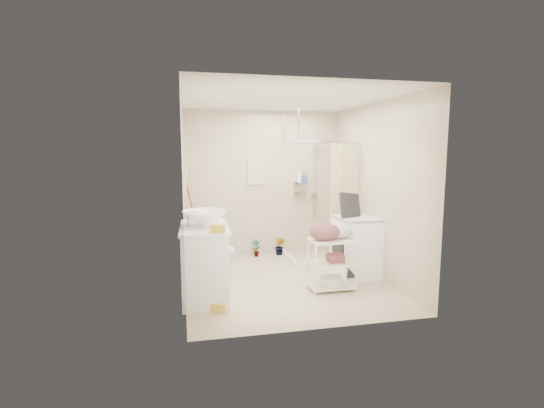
# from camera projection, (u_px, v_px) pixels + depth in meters

# --- Properties ---
(floor) EXTENTS (3.20, 3.20, 0.00)m
(floor) POSITION_uv_depth(u_px,v_px,m) (285.00, 281.00, 5.75)
(floor) COLOR beige
(floor) RESTS_ON ground
(ceiling) EXTENTS (2.80, 3.20, 0.04)m
(ceiling) POSITION_uv_depth(u_px,v_px,m) (285.00, 99.00, 5.41)
(ceiling) COLOR silver
(ceiling) RESTS_ON ground
(wall_back) EXTENTS (2.80, 0.04, 2.60)m
(wall_back) POSITION_uv_depth(u_px,v_px,m) (263.00, 184.00, 7.13)
(wall_back) COLOR beige
(wall_back) RESTS_ON ground
(wall_front) EXTENTS (2.80, 0.04, 2.60)m
(wall_front) POSITION_uv_depth(u_px,v_px,m) (323.00, 208.00, 4.03)
(wall_front) COLOR beige
(wall_front) RESTS_ON ground
(wall_left) EXTENTS (0.04, 3.20, 2.60)m
(wall_left) POSITION_uv_depth(u_px,v_px,m) (184.00, 195.00, 5.29)
(wall_left) COLOR beige
(wall_left) RESTS_ON ground
(wall_right) EXTENTS (0.04, 3.20, 2.60)m
(wall_right) POSITION_uv_depth(u_px,v_px,m) (376.00, 191.00, 5.88)
(wall_right) COLOR beige
(wall_right) RESTS_ON ground
(vanity) EXTENTS (0.63, 1.09, 0.94)m
(vanity) POSITION_uv_depth(u_px,v_px,m) (205.00, 262.00, 5.04)
(vanity) COLOR silver
(vanity) RESTS_ON ground
(sink) EXTENTS (0.65, 0.65, 0.19)m
(sink) POSITION_uv_depth(u_px,v_px,m) (205.00, 218.00, 5.02)
(sink) COLOR white
(sink) RESTS_ON vanity
(counter_basket) EXTENTS (0.20, 0.17, 0.10)m
(counter_basket) POSITION_uv_depth(u_px,v_px,m) (218.00, 228.00, 4.59)
(counter_basket) COLOR gold
(counter_basket) RESTS_ON vanity
(floor_basket) EXTENTS (0.32, 0.29, 0.15)m
(floor_basket) POSITION_uv_depth(u_px,v_px,m) (219.00, 305.00, 4.67)
(floor_basket) COLOR #F4D94C
(floor_basket) RESTS_ON ground
(toilet) EXTENTS (0.76, 0.46, 0.76)m
(toilet) POSITION_uv_depth(u_px,v_px,m) (211.00, 253.00, 5.87)
(toilet) COLOR white
(toilet) RESTS_ON ground
(mop) EXTENTS (0.17, 0.17, 1.37)m
(mop) POSITION_uv_depth(u_px,v_px,m) (193.00, 221.00, 6.81)
(mop) COLOR #B42A22
(mop) RESTS_ON ground
(potted_plant_a) EXTENTS (0.17, 0.13, 0.31)m
(potted_plant_a) POSITION_uv_depth(u_px,v_px,m) (256.00, 248.00, 7.07)
(potted_plant_a) COLOR brown
(potted_plant_a) RESTS_ON ground
(potted_plant_b) EXTENTS (0.23, 0.23, 0.33)m
(potted_plant_b) POSITION_uv_depth(u_px,v_px,m) (280.00, 246.00, 7.17)
(potted_plant_b) COLOR brown
(potted_plant_b) RESTS_ON ground
(hanging_towel) EXTENTS (0.28, 0.03, 0.42)m
(hanging_towel) POSITION_uv_depth(u_px,v_px,m) (255.00, 173.00, 7.05)
(hanging_towel) COLOR beige
(hanging_towel) RESTS_ON wall_back
(towel_ring) EXTENTS (0.04, 0.22, 0.34)m
(towel_ring) POSITION_uv_depth(u_px,v_px,m) (185.00, 183.00, 5.07)
(towel_ring) COLOR #FAEC94
(towel_ring) RESTS_ON wall_left
(tp_holder) EXTENTS (0.08, 0.12, 0.14)m
(tp_holder) POSITION_uv_depth(u_px,v_px,m) (188.00, 236.00, 5.42)
(tp_holder) COLOR white
(tp_holder) RESTS_ON wall_left
(shower) EXTENTS (1.10, 1.10, 2.10)m
(shower) POSITION_uv_depth(u_px,v_px,m) (318.00, 200.00, 6.81)
(shower) COLOR silver
(shower) RESTS_ON ground
(shampoo_bottle_a) EXTENTS (0.11, 0.11, 0.24)m
(shampoo_bottle_a) POSITION_uv_depth(u_px,v_px,m) (299.00, 176.00, 7.18)
(shampoo_bottle_a) COLOR white
(shampoo_bottle_a) RESTS_ON shower
(shampoo_bottle_b) EXTENTS (0.09, 0.09, 0.17)m
(shampoo_bottle_b) POSITION_uv_depth(u_px,v_px,m) (305.00, 178.00, 7.18)
(shampoo_bottle_b) COLOR #3556A4
(shampoo_bottle_b) RESTS_ON shower
(washing_machine) EXTENTS (0.63, 0.65, 0.90)m
(washing_machine) POSITION_uv_depth(u_px,v_px,m) (358.00, 247.00, 5.95)
(washing_machine) COLOR white
(washing_machine) RESTS_ON ground
(laundry_rack) EXTENTS (0.61, 0.36, 0.84)m
(laundry_rack) POSITION_uv_depth(u_px,v_px,m) (332.00, 259.00, 5.35)
(laundry_rack) COLOR #EDE7C8
(laundry_rack) RESTS_ON ground
(ironing_board) EXTENTS (0.39, 0.24, 1.31)m
(ironing_board) POSITION_uv_depth(u_px,v_px,m) (353.00, 235.00, 5.82)
(ironing_board) COLOR black
(ironing_board) RESTS_ON ground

